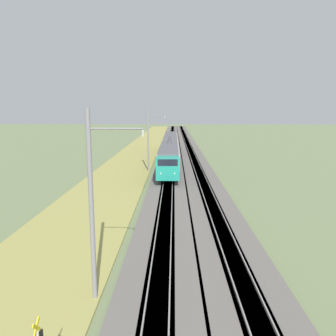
# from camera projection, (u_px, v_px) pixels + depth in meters

# --- Properties ---
(ballast_main) EXTENTS (240.00, 4.40, 0.30)m
(ballast_main) POSITION_uv_depth(u_px,v_px,m) (170.00, 161.00, 57.03)
(ballast_main) COLOR #605B56
(ballast_main) RESTS_ON ground
(ballast_adjacent) EXTENTS (240.00, 4.40, 0.30)m
(ballast_adjacent) POSITION_uv_depth(u_px,v_px,m) (194.00, 161.00, 56.95)
(ballast_adjacent) COLOR #605B56
(ballast_adjacent) RESTS_ON ground
(track_main) EXTENTS (240.00, 1.57, 0.45)m
(track_main) POSITION_uv_depth(u_px,v_px,m) (170.00, 161.00, 57.03)
(track_main) COLOR #4C4238
(track_main) RESTS_ON ground
(track_adjacent) EXTENTS (240.00, 1.57, 0.45)m
(track_adjacent) POSITION_uv_depth(u_px,v_px,m) (194.00, 161.00, 56.95)
(track_adjacent) COLOR #4C4238
(track_adjacent) RESTS_ON ground
(grass_verge) EXTENTS (240.00, 8.16, 0.12)m
(grass_verge) POSITION_uv_depth(u_px,v_px,m) (131.00, 162.00, 57.17)
(grass_verge) COLOR #99934C
(grass_verge) RESTS_ON ground
(passenger_train) EXTENTS (43.52, 2.85, 4.87)m
(passenger_train) POSITION_uv_depth(u_px,v_px,m) (170.00, 148.00, 58.68)
(passenger_train) COLOR teal
(passenger_train) RESTS_ON ground
(catenary_mast_near) EXTENTS (0.22, 2.56, 9.07)m
(catenary_mast_near) POSITION_uv_depth(u_px,v_px,m) (93.00, 206.00, 14.90)
(catenary_mast_near) COLOR slate
(catenary_mast_near) RESTS_ON ground
(catenary_mast_mid) EXTENTS (0.22, 2.56, 9.11)m
(catenary_mast_mid) POSITION_uv_depth(u_px,v_px,m) (149.00, 140.00, 47.37)
(catenary_mast_mid) COLOR slate
(catenary_mast_mid) RESTS_ON ground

